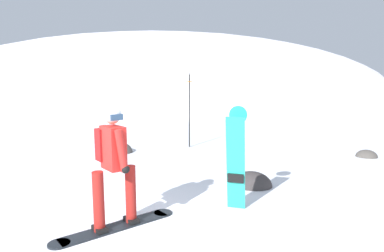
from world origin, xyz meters
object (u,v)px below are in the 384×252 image
spare_snowboard (236,159)px  piste_marker_near (189,105)px  rock_dark (119,152)px  snowboarder_main (113,163)px  rock_small (366,157)px  rock_mid (252,185)px

spare_snowboard → piste_marker_near: 4.81m
rock_dark → piste_marker_near: bearing=35.8°
snowboarder_main → spare_snowboard: (1.50, 1.07, -0.09)m
piste_marker_near → rock_dark: bearing=-144.2°
rock_dark → rock_small: rock_dark is taller
snowboarder_main → rock_small: snowboarder_main is taller
rock_dark → rock_mid: 4.24m
spare_snowboard → rock_small: bearing=59.3°
spare_snowboard → piste_marker_near: size_ratio=0.76×
spare_snowboard → rock_mid: size_ratio=2.12×
piste_marker_near → rock_small: piste_marker_near is taller
snowboarder_main → spare_snowboard: snowboarder_main is taller
snowboarder_main → spare_snowboard: 1.85m
snowboarder_main → rock_dark: size_ratio=2.19×
rock_dark → rock_small: bearing=11.6°
snowboarder_main → rock_small: size_ratio=3.25×
rock_mid → rock_small: bearing=51.0°
snowboarder_main → rock_dark: bearing=117.7°
piste_marker_near → rock_small: (4.71, 0.12, -1.22)m
snowboarder_main → spare_snowboard: size_ratio=1.05×
rock_mid → rock_dark: bearing=154.3°
piste_marker_near → spare_snowboard: bearing=-64.5°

